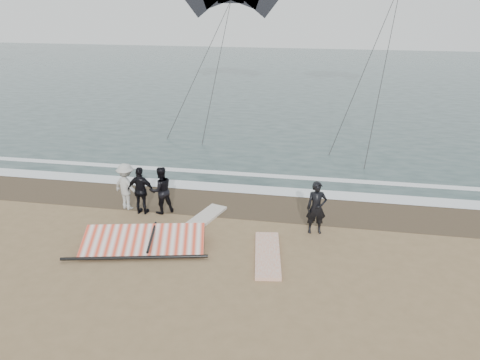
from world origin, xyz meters
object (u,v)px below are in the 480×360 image
object	(u,v)px
board_white	(267,255)
board_cream	(202,219)
man_main	(316,208)
sail_rig	(143,241)

from	to	relation	value
board_white	board_cream	size ratio (longest dim) A/B	1.10
man_main	sail_rig	distance (m)	5.89
man_main	sail_rig	size ratio (longest dim) A/B	0.42
board_white	board_cream	bearing A→B (deg)	134.26
man_main	board_cream	xyz separation A→B (m)	(-4.06, 0.18, -0.88)
man_main	board_white	distance (m)	2.51
man_main	sail_rig	bearing A→B (deg)	-170.48
sail_rig	board_cream	bearing A→B (deg)	55.70
sail_rig	board_white	bearing A→B (deg)	1.03
board_cream	sail_rig	distance (m)	2.57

